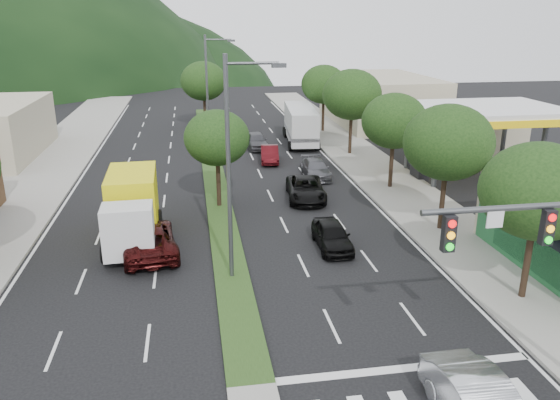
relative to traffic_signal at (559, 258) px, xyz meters
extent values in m
plane|color=black|center=(-9.03, 1.54, -4.65)|extent=(160.00, 160.00, 0.00)
cube|color=gray|center=(3.47, 26.54, -4.57)|extent=(5.00, 90.00, 0.15)
cube|color=gray|center=(-22.03, 26.54, -4.57)|extent=(6.00, 90.00, 0.15)
cube|color=#203814|center=(-9.03, 29.54, -4.59)|extent=(1.60, 56.00, 0.12)
cylinder|color=#47494C|center=(-1.43, 0.04, 1.65)|extent=(6.00, 0.18, 0.18)
cube|color=black|center=(-0.63, -0.11, 1.05)|extent=(0.35, 0.25, 1.05)
cube|color=black|center=(-3.63, -0.11, 1.05)|extent=(0.35, 0.25, 1.05)
cube|color=silver|center=(9.97, 23.54, 0.35)|extent=(12.00, 8.00, 0.50)
cube|color=yellow|center=(9.97, 23.54, 0.00)|extent=(12.20, 8.20, 0.50)
cylinder|color=#47494C|center=(5.97, 21.04, -2.35)|extent=(0.36, 0.36, 4.60)
cylinder|color=#47494C|center=(13.97, 21.04, -2.35)|extent=(0.36, 0.36, 4.60)
cylinder|color=#47494C|center=(5.97, 26.04, -2.35)|extent=(0.36, 0.36, 4.60)
cylinder|color=#47494C|center=(13.97, 26.04, -2.35)|extent=(0.36, 0.36, 4.60)
cube|color=black|center=(5.97, 23.54, -4.10)|extent=(0.80, 1.60, 1.10)
cube|color=black|center=(13.97, 23.54, -4.10)|extent=(0.80, 1.60, 1.10)
cube|color=#B4AB8F|center=(10.47, 45.54, -2.05)|extent=(10.00, 16.00, 5.20)
cylinder|color=black|center=(2.97, 5.54, -2.68)|extent=(0.28, 0.28, 3.64)
ellipsoid|color=black|center=(2.97, 5.54, 0.18)|extent=(4.60, 4.60, 3.91)
cylinder|color=black|center=(2.97, 13.54, -2.59)|extent=(0.28, 0.28, 3.81)
ellipsoid|color=black|center=(2.97, 13.54, 0.40)|extent=(4.80, 4.80, 4.08)
cylinder|color=black|center=(2.97, 21.54, -2.70)|extent=(0.28, 0.28, 3.58)
ellipsoid|color=black|center=(2.97, 21.54, 0.11)|extent=(4.40, 4.40, 3.74)
cylinder|color=black|center=(2.97, 31.54, -2.54)|extent=(0.28, 0.28, 3.92)
ellipsoid|color=black|center=(2.97, 31.54, 0.54)|extent=(5.00, 5.00, 4.25)
cylinder|color=black|center=(2.97, 41.54, -2.65)|extent=(0.28, 0.28, 3.70)
ellipsoid|color=black|center=(2.97, 41.54, 0.26)|extent=(4.60, 4.60, 3.91)
cylinder|color=black|center=(-9.03, 19.54, -2.85)|extent=(0.28, 0.28, 3.36)
ellipsoid|color=black|center=(-9.03, 19.54, -0.21)|extent=(4.00, 4.00, 3.40)
cylinder|color=black|center=(-9.03, 45.54, -2.62)|extent=(0.28, 0.28, 3.81)
ellipsoid|color=black|center=(-9.03, 45.54, 0.37)|extent=(4.80, 4.80, 4.08)
cylinder|color=#47494C|center=(-9.03, 9.54, 0.35)|extent=(0.20, 0.20, 10.00)
cylinder|color=#47494C|center=(-7.93, 9.54, 4.95)|extent=(2.20, 0.12, 0.12)
cube|color=#47494C|center=(-6.83, 9.54, 4.85)|extent=(0.60, 0.25, 0.18)
cylinder|color=#47494C|center=(-9.03, 34.54, 0.35)|extent=(0.20, 0.20, 10.00)
cylinder|color=#47494C|center=(-7.93, 34.54, 4.95)|extent=(2.20, 0.12, 0.12)
cube|color=#47494C|center=(-6.83, 34.54, 4.85)|extent=(0.60, 0.25, 0.18)
imported|color=#330B0B|center=(-12.93, 12.93, -3.86)|extent=(3.31, 5.93, 1.57)
imported|color=black|center=(-3.63, 12.15, -3.95)|extent=(1.71, 4.10, 1.39)
imported|color=#505055|center=(-1.51, 25.16, -4.00)|extent=(1.94, 4.49, 1.29)
imported|color=#430B0F|center=(-4.27, 30.16, -3.98)|extent=(1.85, 4.16, 1.33)
imported|color=black|center=(-3.33, 20.16, -3.94)|extent=(2.86, 5.31, 1.41)
imported|color=#414246|center=(-4.77, 35.16, -3.91)|extent=(1.93, 4.37, 1.46)
cube|color=silver|center=(-13.73, 11.77, -2.91)|extent=(2.42, 1.81, 2.50)
cube|color=yellow|center=(-13.85, 15.78, -2.80)|extent=(2.63, 4.63, 3.37)
cube|color=black|center=(-13.82, 14.92, -4.16)|extent=(2.36, 6.36, 0.33)
cylinder|color=black|center=(-12.49, 12.26, -4.16)|extent=(0.35, 0.99, 0.98)
cylinder|color=black|center=(-14.99, 12.19, -4.16)|extent=(0.35, 0.99, 0.98)
cylinder|color=black|center=(-12.56, 14.63, -4.16)|extent=(0.35, 0.99, 0.98)
cylinder|color=black|center=(-15.06, 14.55, -4.16)|extent=(0.35, 0.99, 0.98)
cylinder|color=black|center=(-12.63, 16.78, -4.16)|extent=(0.35, 0.99, 0.98)
cylinder|color=black|center=(-15.12, 16.70, -4.16)|extent=(0.35, 0.99, 0.98)
cube|color=beige|center=(-0.34, 36.80, -2.74)|extent=(3.27, 8.98, 2.93)
cube|color=slate|center=(-0.34, 36.80, -3.47)|extent=(3.33, 8.98, 0.34)
cylinder|color=black|center=(-1.22, 40.42, -4.21)|extent=(0.42, 0.91, 0.88)
cylinder|color=black|center=(1.21, 40.18, -4.21)|extent=(0.42, 0.91, 0.88)
cylinder|color=black|center=(-1.32, 39.37, -4.21)|extent=(0.42, 0.91, 0.88)
cylinder|color=black|center=(1.11, 39.13, -4.21)|extent=(0.42, 0.91, 0.88)
cylinder|color=black|center=(-1.86, 33.77, -4.21)|extent=(0.42, 0.91, 0.88)
cylinder|color=black|center=(0.57, 33.54, -4.21)|extent=(0.42, 0.91, 0.88)
camera|label=1|loc=(-10.51, -13.17, 6.75)|focal=35.00mm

